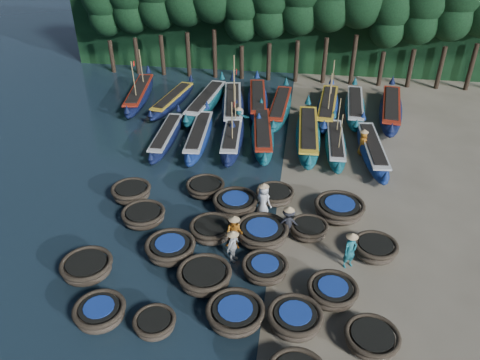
# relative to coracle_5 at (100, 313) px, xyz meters

# --- Properties ---
(ground) EXTENTS (120.00, 120.00, 0.00)m
(ground) POSITION_rel_coracle_5_xyz_m (6.00, 7.11, -0.45)
(ground) COLOR gray
(ground) RESTS_ON ground
(foliage_wall) EXTENTS (40.00, 3.00, 10.00)m
(foliage_wall) POSITION_rel_coracle_5_xyz_m (6.00, 30.61, 4.55)
(foliage_wall) COLOR black
(foliage_wall) RESTS_ON ground
(coracle_5) EXTENTS (2.19, 2.19, 0.78)m
(coracle_5) POSITION_rel_coracle_5_xyz_m (0.00, 0.00, 0.00)
(coracle_5) COLOR #4C3E2F
(coracle_5) RESTS_ON ground
(coracle_6) EXTENTS (1.73, 1.73, 0.65)m
(coracle_6) POSITION_rel_coracle_5_xyz_m (2.15, -0.14, -0.08)
(coracle_6) COLOR #4C3E2F
(coracle_6) RESTS_ON ground
(coracle_7) EXTENTS (2.52, 2.52, 0.78)m
(coracle_7) POSITION_rel_coracle_5_xyz_m (5.02, 0.68, -0.00)
(coracle_7) COLOR #4C3E2F
(coracle_7) RESTS_ON ground
(coracle_8) EXTENTS (2.11, 2.11, 0.83)m
(coracle_8) POSITION_rel_coracle_5_xyz_m (7.24, 0.72, 0.03)
(coracle_8) COLOR #4C3E2F
(coracle_8) RESTS_ON ground
(coracle_9) EXTENTS (1.99, 1.99, 0.68)m
(coracle_9) POSITION_rel_coracle_5_xyz_m (9.97, 0.30, -0.07)
(coracle_9) COLOR #4C3E2F
(coracle_9) RESTS_ON ground
(coracle_10) EXTENTS (2.44, 2.44, 0.78)m
(coracle_10) POSITION_rel_coracle_5_xyz_m (-1.52, 2.28, -0.01)
(coracle_10) COLOR #4C3E2F
(coracle_10) RESTS_ON ground
(coracle_11) EXTENTS (2.36, 2.36, 0.83)m
(coracle_11) POSITION_rel_coracle_5_xyz_m (1.64, 3.91, 0.03)
(coracle_11) COLOR #4C3E2F
(coracle_11) RESTS_ON ground
(coracle_12) EXTENTS (2.41, 2.41, 0.81)m
(coracle_12) POSITION_rel_coracle_5_xyz_m (3.48, 2.43, 0.01)
(coracle_12) COLOR #4C3E2F
(coracle_12) RESTS_ON ground
(coracle_13) EXTENTS (1.98, 1.98, 0.71)m
(coracle_13) POSITION_rel_coracle_5_xyz_m (5.87, 3.32, -0.04)
(coracle_13) COLOR #4C3E2F
(coracle_13) RESTS_ON ground
(coracle_14) EXTENTS (2.19, 2.19, 0.77)m
(coracle_14) POSITION_rel_coracle_5_xyz_m (8.63, 2.35, -0.01)
(coracle_14) COLOR #4C3E2F
(coracle_14) RESTS_ON ground
(coracle_15) EXTENTS (2.30, 2.30, 0.71)m
(coracle_15) POSITION_rel_coracle_5_xyz_m (-0.34, 6.17, -0.05)
(coracle_15) COLOR #4C3E2F
(coracle_15) RESTS_ON ground
(coracle_16) EXTENTS (2.08, 2.08, 0.81)m
(coracle_16) POSITION_rel_coracle_5_xyz_m (3.17, 5.49, 0.01)
(coracle_16) COLOR #4C3E2F
(coracle_16) RESTS_ON ground
(coracle_17) EXTENTS (2.72, 2.72, 0.82)m
(coracle_17) POSITION_rel_coracle_5_xyz_m (5.50, 5.61, 0.02)
(coracle_17) COLOR #4C3E2F
(coracle_17) RESTS_ON ground
(coracle_18) EXTENTS (1.84, 1.84, 0.68)m
(coracle_18) POSITION_rel_coracle_5_xyz_m (7.64, 6.29, -0.06)
(coracle_18) COLOR #4C3E2F
(coracle_18) RESTS_ON ground
(coracle_19) EXTENTS (1.99, 1.99, 0.77)m
(coracle_19) POSITION_rel_coracle_5_xyz_m (10.56, 5.24, -0.01)
(coracle_19) COLOR #4C3E2F
(coracle_19) RESTS_ON ground
(coracle_20) EXTENTS (2.45, 2.45, 0.81)m
(coracle_20) POSITION_rel_coracle_5_xyz_m (-1.59, 7.98, 0.01)
(coracle_20) COLOR #4C3E2F
(coracle_20) RESTS_ON ground
(coracle_21) EXTENTS (2.32, 2.32, 0.68)m
(coracle_21) POSITION_rel_coracle_5_xyz_m (2.11, 9.12, -0.07)
(coracle_21) COLOR #4C3E2F
(coracle_21) RESTS_ON ground
(coracle_22) EXTENTS (2.80, 2.80, 0.83)m
(coracle_22) POSITION_rel_coracle_5_xyz_m (3.94, 7.75, 0.03)
(coracle_22) COLOR #4C3E2F
(coracle_22) RESTS_ON ground
(coracle_23) EXTENTS (2.29, 2.29, 0.65)m
(coracle_23) POSITION_rel_coracle_5_xyz_m (5.84, 8.97, -0.08)
(coracle_23) COLOR #4C3E2F
(coracle_23) RESTS_ON ground
(coracle_24) EXTENTS (2.52, 2.52, 0.83)m
(coracle_24) POSITION_rel_coracle_5_xyz_m (9.09, 8.04, 0.03)
(coracle_24) COLOR #4C3E2F
(coracle_24) RESTS_ON ground
(long_boat_2) EXTENTS (1.44, 7.27, 1.28)m
(long_boat_2) POSITION_rel_coracle_5_xyz_m (-1.57, 14.51, 0.03)
(long_boat_2) COLOR #10133C
(long_boat_2) RESTS_ON ground
(long_boat_3) EXTENTS (1.84, 7.85, 1.38)m
(long_boat_3) POSITION_rel_coracle_5_xyz_m (0.50, 14.80, 0.07)
(long_boat_3) COLOR navy
(long_boat_3) RESTS_ON ground
(long_boat_4) EXTENTS (2.04, 8.09, 3.44)m
(long_boat_4) POSITION_rel_coracle_5_xyz_m (2.61, 15.17, 0.09)
(long_boat_4) COLOR #10133C
(long_boat_4) RESTS_ON ground
(long_boat_5) EXTENTS (2.44, 8.13, 1.44)m
(long_boat_5) POSITION_rel_coracle_5_xyz_m (4.49, 15.63, 0.10)
(long_boat_5) COLOR #10525E
(long_boat_5) RESTS_ON ground
(long_boat_6) EXTENTS (1.81, 9.00, 1.59)m
(long_boat_6) POSITION_rel_coracle_5_xyz_m (7.37, 15.89, 0.15)
(long_boat_6) COLOR #10525E
(long_boat_6) RESTS_ON ground
(long_boat_7) EXTENTS (1.38, 7.30, 3.10)m
(long_boat_7) POSITION_rel_coracle_5_xyz_m (9.10, 15.01, 0.04)
(long_boat_7) COLOR #10525E
(long_boat_7) RESTS_ON ground
(long_boat_8) EXTENTS (2.01, 7.95, 1.40)m
(long_boat_8) POSITION_rel_coracle_5_xyz_m (11.26, 14.47, 0.08)
(long_boat_8) COLOR navy
(long_boat_8) RESTS_ON ground
(long_boat_9) EXTENTS (2.62, 8.60, 3.68)m
(long_boat_9) POSITION_rel_coracle_5_xyz_m (-5.52, 20.94, 0.13)
(long_boat_9) COLOR #10133C
(long_boat_9) RESTS_ON ground
(long_boat_10) EXTENTS (2.48, 7.49, 1.33)m
(long_boat_10) POSITION_rel_coracle_5_xyz_m (-2.72, 20.34, 0.06)
(long_boat_10) COLOR #10133C
(long_boat_10) RESTS_ON ground
(long_boat_11) EXTENTS (2.48, 8.72, 1.54)m
(long_boat_11) POSITION_rel_coracle_5_xyz_m (-0.17, 20.20, 0.14)
(long_boat_11) COLOR #10525E
(long_boat_11) RESTS_ON ground
(long_boat_12) EXTENTS (2.95, 9.09, 3.90)m
(long_boat_12) POSITION_rel_coracle_5_xyz_m (1.90, 19.75, 0.17)
(long_boat_12) COLOR #10133C
(long_boat_12) RESTS_ON ground
(long_boat_13) EXTENTS (2.55, 8.52, 1.51)m
(long_boat_13) POSITION_rel_coracle_5_xyz_m (3.57, 21.03, 0.12)
(long_boat_13) COLOR navy
(long_boat_13) RESTS_ON ground
(long_boat_14) EXTENTS (1.80, 8.25, 1.45)m
(long_boat_14) POSITION_rel_coracle_5_xyz_m (5.29, 20.04, 0.10)
(long_boat_14) COLOR #10525E
(long_boat_14) RESTS_ON ground
(long_boat_15) EXTENTS (2.18, 8.58, 3.66)m
(long_boat_15) POSITION_rel_coracle_5_xyz_m (8.68, 20.50, 0.13)
(long_boat_15) COLOR navy
(long_boat_15) RESTS_ON ground
(long_boat_16) EXTENTS (1.82, 8.22, 1.45)m
(long_boat_16) POSITION_rel_coracle_5_xyz_m (10.63, 20.90, 0.10)
(long_boat_16) COLOR #10525E
(long_boat_16) RESTS_ON ground
(long_boat_17) EXTENTS (2.74, 9.05, 1.61)m
(long_boat_17) POSITION_rel_coracle_5_xyz_m (13.12, 20.72, 0.16)
(long_boat_17) COLOR #10133C
(long_boat_17) RESTS_ON ground
(fisherman_0) EXTENTS (1.04, 0.96, 1.98)m
(fisherman_0) POSITION_rel_coracle_5_xyz_m (5.36, 7.63, 0.49)
(fisherman_0) COLOR silver
(fisherman_0) RESTS_ON ground
(fisherman_1) EXTENTS (0.74, 0.67, 1.89)m
(fisherman_1) POSITION_rel_coracle_5_xyz_m (9.38, 4.45, 0.49)
(fisherman_1) COLOR #19646C
(fisherman_1) RESTS_ON ground
(fisherman_2) EXTENTS (0.88, 0.73, 1.86)m
(fisherman_2) POSITION_rel_coracle_5_xyz_m (4.32, 4.96, 0.43)
(fisherman_2) COLOR #B76818
(fisherman_2) RESTS_ON ground
(fisherman_3) EXTENTS (1.07, 0.66, 1.79)m
(fisherman_3) POSITION_rel_coracle_5_xyz_m (6.67, 6.12, 0.38)
(fisherman_3) COLOR black
(fisherman_3) RESTS_ON ground
(fisherman_4) EXTENTS (0.68, 0.96, 1.71)m
(fisherman_4) POSITION_rel_coracle_5_xyz_m (4.40, 4.10, 0.38)
(fisherman_4) COLOR silver
(fisherman_4) RESTS_ON ground
(fisherman_5) EXTENTS (1.46, 1.17, 1.75)m
(fisherman_5) POSITION_rel_coracle_5_xyz_m (2.73, 17.14, 0.36)
(fisherman_5) COLOR #19646C
(fisherman_5) RESTS_ON ground
(fisherman_6) EXTENTS (0.59, 0.82, 1.78)m
(fisherman_6) POSITION_rel_coracle_5_xyz_m (10.70, 14.81, 0.40)
(fisherman_6) COLOR #B76818
(fisherman_6) RESTS_ON ground
(tree_0) EXTENTS (3.68, 3.68, 8.68)m
(tree_0) POSITION_rel_coracle_5_xyz_m (-10.00, 27.11, 5.52)
(tree_0) COLOR black
(tree_0) RESTS_ON ground
(tree_5) EXTENTS (3.68, 3.68, 8.68)m
(tree_5) POSITION_rel_coracle_5_xyz_m (1.50, 27.11, 5.52)
(tree_5) COLOR black
(tree_5) RESTS_ON ground
(tree_10) EXTENTS (3.68, 3.68, 8.68)m
(tree_10) POSITION_rel_coracle_5_xyz_m (13.00, 27.11, 5.52)
(tree_10) COLOR black
(tree_10) RESTS_ON ground
(tree_11) EXTENTS (4.09, 4.09, 9.65)m
(tree_11) POSITION_rel_coracle_5_xyz_m (15.30, 27.11, 6.19)
(tree_11) COLOR black
(tree_11) RESTS_ON ground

